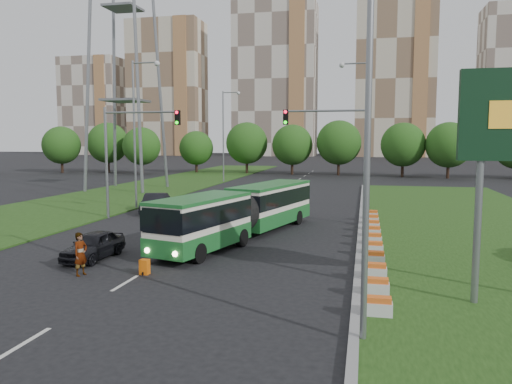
% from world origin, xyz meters
% --- Properties ---
extents(ground, '(360.00, 360.00, 0.00)m').
position_xyz_m(ground, '(0.00, 0.00, 0.00)').
color(ground, black).
rests_on(ground, ground).
extents(grass_median, '(14.00, 60.00, 0.15)m').
position_xyz_m(grass_median, '(13.00, 8.00, 0.07)').
color(grass_median, '#1E4012').
rests_on(grass_median, ground).
extents(median_kerb, '(0.30, 60.00, 0.18)m').
position_xyz_m(median_kerb, '(6.05, 8.00, 0.09)').
color(median_kerb, gray).
rests_on(median_kerb, ground).
extents(left_verge, '(12.00, 110.00, 0.10)m').
position_xyz_m(left_verge, '(-18.00, 25.00, 0.05)').
color(left_verge, '#1E4012').
rests_on(left_verge, ground).
extents(lane_markings, '(0.20, 100.00, 0.01)m').
position_xyz_m(lane_markings, '(-3.00, 20.00, 0.00)').
color(lane_markings, silver).
rests_on(lane_markings, ground).
extents(flower_planters, '(1.10, 20.30, 0.60)m').
position_xyz_m(flower_planters, '(6.70, 1.90, 0.45)').
color(flower_planters, silver).
rests_on(flower_planters, grass_median).
extents(traffic_mast_median, '(5.76, 0.32, 8.00)m').
position_xyz_m(traffic_mast_median, '(4.78, 10.00, 5.35)').
color(traffic_mast_median, gray).
rests_on(traffic_mast_median, ground).
extents(traffic_mast_left, '(5.76, 0.32, 8.00)m').
position_xyz_m(traffic_mast_left, '(-10.38, 9.00, 5.35)').
color(traffic_mast_left, gray).
rests_on(traffic_mast_left, ground).
extents(street_lamps, '(36.00, 60.00, 12.00)m').
position_xyz_m(street_lamps, '(-3.00, 10.00, 6.00)').
color(street_lamps, gray).
rests_on(street_lamps, ground).
extents(tree_line, '(120.00, 8.00, 9.00)m').
position_xyz_m(tree_line, '(10.00, 55.00, 4.50)').
color(tree_line, '#1E4D14').
rests_on(tree_line, ground).
extents(apartment_tower_west, '(26.00, 15.00, 48.00)m').
position_xyz_m(apartment_tower_west, '(-65.00, 150.00, 24.00)').
color(apartment_tower_west, beige).
rests_on(apartment_tower_west, ground).
extents(apartment_tower_cwest, '(28.00, 15.00, 52.00)m').
position_xyz_m(apartment_tower_cwest, '(-25.00, 150.00, 26.00)').
color(apartment_tower_cwest, beige).
rests_on(apartment_tower_cwest, ground).
extents(apartment_tower_ceast, '(25.00, 15.00, 50.00)m').
position_xyz_m(apartment_tower_ceast, '(15.00, 150.00, 25.00)').
color(apartment_tower_ceast, beige).
rests_on(apartment_tower_ceast, ground).
extents(midrise_west, '(22.00, 14.00, 36.00)m').
position_xyz_m(midrise_west, '(-95.00, 150.00, 18.00)').
color(midrise_west, beige).
rests_on(midrise_west, ground).
extents(articulated_bus, '(2.36, 15.14, 2.49)m').
position_xyz_m(articulated_bus, '(-0.78, 3.95, 1.53)').
color(articulated_bus, white).
rests_on(articulated_bus, ground).
extents(car_left_near, '(1.69, 3.94, 1.33)m').
position_xyz_m(car_left_near, '(-6.37, -2.58, 0.66)').
color(car_left_near, black).
rests_on(car_left_near, ground).
extents(car_left_far, '(2.56, 4.81, 1.51)m').
position_xyz_m(car_left_far, '(-9.72, 12.18, 0.75)').
color(car_left_far, black).
rests_on(car_left_far, ground).
extents(pedestrian, '(0.60, 0.76, 1.83)m').
position_xyz_m(pedestrian, '(-5.34, -5.35, 0.92)').
color(pedestrian, gray).
rests_on(pedestrian, ground).
extents(shopping_trolley, '(0.37, 0.40, 0.64)m').
position_xyz_m(shopping_trolley, '(-2.80, -4.63, 0.32)').
color(shopping_trolley, orange).
rests_on(shopping_trolley, ground).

